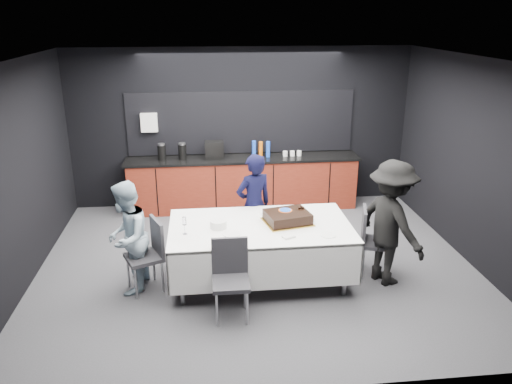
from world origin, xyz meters
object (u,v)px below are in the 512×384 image
at_px(person_center, 254,205).
at_px(person_right, 391,223).
at_px(party_table, 260,235).
at_px(cake_assembly, 288,217).
at_px(plate_stack, 218,224).
at_px(champagne_flute, 184,222).
at_px(chair_left, 150,250).
at_px(chair_near, 230,273).
at_px(person_left, 127,238).
at_px(chair_right, 372,236).

xyz_separation_m(person_center, person_right, (1.65, -0.96, 0.06)).
xyz_separation_m(party_table, cake_assembly, (0.36, 0.05, 0.21)).
distance_m(plate_stack, champagne_flute, 0.45).
height_order(champagne_flute, person_center, person_center).
bearing_deg(cake_assembly, party_table, -172.24).
xyz_separation_m(party_table, chair_left, (-1.41, -0.07, -0.11)).
xyz_separation_m(chair_left, person_right, (3.05, -0.15, 0.29)).
xyz_separation_m(chair_near, person_right, (2.08, 0.54, 0.29)).
relative_size(party_table, person_right, 1.41).
bearing_deg(plate_stack, person_left, -177.66).
xyz_separation_m(chair_right, person_right, (0.15, -0.23, 0.29)).
distance_m(cake_assembly, chair_left, 1.80).
distance_m(cake_assembly, chair_right, 1.18).
bearing_deg(chair_left, person_center, 30.16).
relative_size(chair_left, chair_right, 1.00).
xyz_separation_m(cake_assembly, plate_stack, (-0.90, -0.07, -0.02)).
bearing_deg(person_left, chair_right, 100.04).
bearing_deg(person_right, chair_right, 9.02).
height_order(chair_right, chair_near, same).
xyz_separation_m(person_center, person_left, (-1.66, -0.82, -0.04)).
height_order(chair_right, person_center, person_center).
xyz_separation_m(chair_near, person_center, (0.43, 1.51, 0.22)).
distance_m(cake_assembly, plate_stack, 0.90).
bearing_deg(plate_stack, person_center, 55.44).
distance_m(plate_stack, person_right, 2.19).
distance_m(champagne_flute, chair_near, 0.88).
bearing_deg(champagne_flute, chair_near, -48.53).
relative_size(chair_left, person_right, 0.56).
height_order(plate_stack, person_right, person_right).
xyz_separation_m(party_table, person_left, (-1.67, -0.07, 0.08)).
distance_m(plate_stack, person_center, 0.94).
bearing_deg(person_left, chair_near, 69.39).
height_order(cake_assembly, plate_stack, cake_assembly).
distance_m(champagne_flute, person_center, 1.33).
bearing_deg(cake_assembly, chair_near, -134.56).
bearing_deg(champagne_flute, party_table, 10.04).
relative_size(cake_assembly, plate_stack, 3.19).
relative_size(chair_left, chair_near, 1.00).
height_order(party_table, chair_left, chair_left).
height_order(chair_right, person_right, person_right).
bearing_deg(cake_assembly, person_right, -11.56).
distance_m(champagne_flute, chair_left, 0.62).
bearing_deg(plate_stack, cake_assembly, 4.60).
bearing_deg(person_left, cake_assembly, 101.81).
bearing_deg(chair_near, person_center, 74.09).
distance_m(chair_left, person_right, 3.07).
xyz_separation_m(chair_left, chair_right, (2.90, 0.08, 0.00)).
height_order(chair_left, person_right, person_right).
distance_m(chair_right, chair_near, 2.08).
bearing_deg(cake_assembly, champagne_flute, -170.58).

